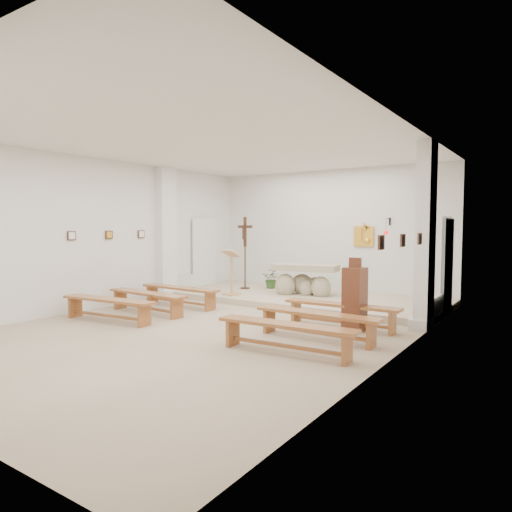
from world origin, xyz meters
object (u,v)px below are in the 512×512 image
Objects in this scene: altar at (304,282)px; bench_left_third at (108,304)px; crucifix_stand at (245,247)px; bench_left_front at (180,292)px; bench_right_front at (341,310)px; bench_right_second at (317,319)px; bench_right_third at (286,331)px; bench_left_second at (147,297)px; donation_pedestal at (355,298)px; lectern at (231,273)px.

bench_left_third is at bearing -124.95° from altar.
crucifix_stand reaches higher than bench_left_front.
bench_right_second is at bearing -91.28° from bench_right_front.
bench_right_third is at bearing -30.95° from crucifix_stand.
bench_right_front and bench_left_third have the same top height.
bench_left_second is at bearing 162.53° from bench_right_third.
altar is at bearing 138.01° from donation_pedestal.
bench_right_front is 1.04m from bench_right_second.
bench_right_front is (4.16, 0.00, 0.00)m from bench_left_front.
bench_left_second is 1.00× the size of bench_right_third.
donation_pedestal reaches higher than bench_left_front.
bench_left_third is at bearing -86.26° from bench_left_second.
lectern is at bearing 147.33° from bench_right_second.
donation_pedestal is 1.10m from bench_right_second.
bench_left_front and bench_right_third have the same top height.
bench_right_second is at bearing -23.61° from crucifix_stand.
bench_right_front is at bearing 1.26° from bench_left_front.
donation_pedestal is at bearing 16.96° from bench_left_second.
lectern reaches higher than bench_right_third.
donation_pedestal is 0.36m from bench_right_front.
bench_right_second is 0.99× the size of bench_left_third.
bench_right_third is at bearing -5.51° from bench_left_third.
donation_pedestal reaches higher than bench_left_third.
bench_left_front is 1.04m from bench_left_second.
bench_left_third is (0.00, -2.08, 0.00)m from bench_left_front.
donation_pedestal reaches higher than lectern.
lectern is 0.52× the size of bench_left_third.
bench_right_second is (0.00, -1.04, 0.00)m from bench_right_front.
altar is 1.50× the size of lectern.
bench_left_second is at bearing -96.21° from lectern.
crucifix_stand is at bearing 153.94° from donation_pedestal.
bench_left_front is 4.16m from bench_right_front.
bench_left_second is (-0.14, -3.55, -0.97)m from crucifix_stand.
bench_left_third is (-4.42, -2.08, -0.24)m from donation_pedestal.
bench_right_second is 4.29m from bench_left_third.
altar is 2.10m from crucifix_stand.
bench_right_second is (4.16, -0.00, 0.00)m from bench_left_second.
donation_pedestal is 0.60× the size of bench_right_third.
donation_pedestal is at bearing 1.22° from bench_left_front.
bench_left_third is at bearing -92.53° from lectern.
bench_left_third is at bearing -73.89° from crucifix_stand.
bench_left_third is at bearing -150.44° from donation_pedestal.
bench_right_third is (0.00, -1.04, 0.00)m from bench_right_second.
lectern is at bearing -154.83° from altar.
lectern is at bearing 165.05° from donation_pedestal.
bench_left_third and bench_right_third have the same top height.
lectern reaches higher than bench_left_front.
bench_right_second is at bearing 86.58° from bench_right_third.
lectern is 0.53× the size of bench_right_second.
crucifix_stand is (-0.39, 1.15, 0.59)m from lectern.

